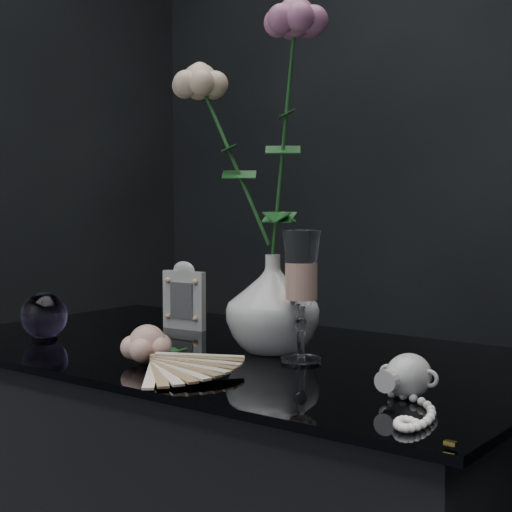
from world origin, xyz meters
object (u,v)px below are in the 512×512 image
Objects in this scene: wine_glass at (301,296)px; loose_rose at (147,344)px; pearl_jar at (408,374)px; picture_frame at (184,295)px; paperweight at (44,316)px; vase at (273,303)px.

wine_glass is 1.16× the size of loose_rose.
pearl_jar is (0.40, 0.06, -0.00)m from loose_rose.
pearl_jar is at bearing -25.43° from picture_frame.
paperweight is at bearing -123.89° from picture_frame.
vase is 0.34m from pearl_jar.
vase is 1.22× the size of picture_frame.
loose_rose is at bearing -7.27° from paperweight.
wine_glass reaches higher than picture_frame.
wine_glass is 0.37m from picture_frame.
vase is at bearing 156.32° from wine_glass.
loose_rose is (-0.17, -0.15, -0.07)m from wine_glass.
vase is at bearing 20.76° from paperweight.
picture_frame reaches higher than paperweight.
picture_frame reaches higher than loose_rose.
loose_rose is at bearing -62.48° from picture_frame.
loose_rose is 0.41m from pearl_jar.
paperweight is at bearing -166.38° from wine_glass.
pearl_jar is (0.70, 0.02, -0.01)m from paperweight.
picture_frame is 0.61m from pearl_jar.
wine_glass is at bearing 35.76° from loose_rose.
wine_glass is 0.49m from paperweight.
wine_glass is at bearing 153.53° from pearl_jar.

